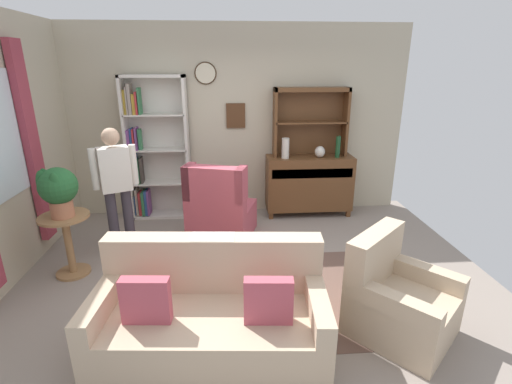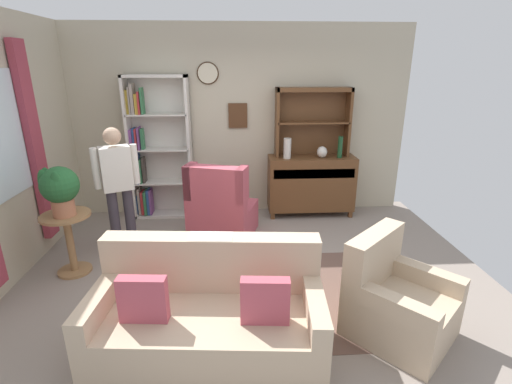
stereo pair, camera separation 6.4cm
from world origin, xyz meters
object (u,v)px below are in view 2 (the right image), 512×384
object	(u,v)px
potted_plant_large	(59,188)
bottle_wine	(340,147)
plant_stand	(69,237)
coffee_table	(223,264)
couch_floral	(209,318)
book_stack	(211,255)
sideboard_hutch	(313,113)
bookshelf	(155,151)
sideboard	(311,183)
wingback_chair	(221,211)
vase_round	(322,152)
person_reading	(118,182)
armchair_floral	(397,304)
vase_tall	(287,148)

from	to	relation	value
potted_plant_large	bottle_wine	bearing A→B (deg)	24.09
plant_stand	coffee_table	bearing A→B (deg)	-17.50
couch_floral	book_stack	xyz separation A→B (m)	(-0.02, 0.79, 0.13)
book_stack	sideboard_hutch	bearing A→B (deg)	57.25
bookshelf	plant_stand	bearing A→B (deg)	-111.84
coffee_table	sideboard_hutch	bearing A→B (deg)	59.68
sideboard	wingback_chair	size ratio (longest dim) A/B	1.24
wingback_chair	vase_round	bearing A→B (deg)	25.53
person_reading	book_stack	distance (m)	1.58
vase_round	wingback_chair	world-z (taller)	vase_round
bookshelf	bottle_wine	xyz separation A→B (m)	(2.73, -0.18, 0.06)
bookshelf	sideboard_hutch	distance (m)	2.40
wingback_chair	potted_plant_large	size ratio (longest dim) A/B	1.96
couch_floral	wingback_chair	world-z (taller)	wingback_chair
bookshelf	bottle_wine	bearing A→B (deg)	-3.68
sideboard_hutch	person_reading	xyz separation A→B (m)	(-2.55, -1.20, -0.65)
book_stack	sideboard	bearing A→B (deg)	55.91
potted_plant_large	coffee_table	xyz separation A→B (m)	(1.70, -0.50, -0.67)
vase_round	armchair_floral	bearing A→B (deg)	-88.34
bottle_wine	person_reading	bearing A→B (deg)	-161.17
armchair_floral	wingback_chair	size ratio (longest dim) A/B	1.03
bookshelf	wingback_chair	size ratio (longest dim) A/B	2.00
plant_stand	potted_plant_large	bearing A→B (deg)	-79.68
sideboard	potted_plant_large	world-z (taller)	potted_plant_large
wingback_chair	sideboard_hutch	bearing A→B (deg)	33.17
sideboard	couch_floral	xyz separation A→B (m)	(-1.39, -2.88, -0.20)
book_stack	bookshelf	bearing A→B (deg)	113.08
bottle_wine	plant_stand	world-z (taller)	bottle_wine
bottle_wine	wingback_chair	distance (m)	2.00
coffee_table	potted_plant_large	bearing A→B (deg)	163.59
sideboard	sideboard_hutch	xyz separation A→B (m)	(0.00, 0.11, 1.05)
sideboard_hutch	armchair_floral	size ratio (longest dim) A/B	1.02
bottle_wine	book_stack	xyz separation A→B (m)	(-1.80, -2.00, -0.64)
book_stack	couch_floral	bearing A→B (deg)	-88.63
vase_round	plant_stand	xyz separation A→B (m)	(-3.13, -1.50, -0.57)
couch_floral	armchair_floral	distance (m)	1.61
bottle_wine	coffee_table	world-z (taller)	bottle_wine
potted_plant_large	armchair_floral	bearing A→B (deg)	-19.86
bookshelf	wingback_chair	world-z (taller)	bookshelf
person_reading	coffee_table	size ratio (longest dim) A/B	1.95
vase_round	couch_floral	xyz separation A→B (m)	(-1.52, -2.81, -0.69)
coffee_table	book_stack	world-z (taller)	book_stack
vase_round	sideboard	bearing A→B (deg)	152.83
coffee_table	armchair_floral	bearing A→B (deg)	-23.60
sideboard	armchair_floral	distance (m)	2.78
potted_plant_large	person_reading	xyz separation A→B (m)	(0.44, 0.51, -0.11)
book_stack	vase_tall	bearing A→B (deg)	63.00
bookshelf	wingback_chair	distance (m)	1.46
sideboard	bottle_wine	size ratio (longest dim) A/B	4.10
sideboard	vase_tall	xyz separation A→B (m)	(-0.39, -0.08, 0.56)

